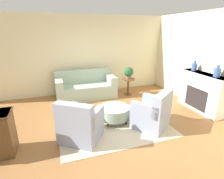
# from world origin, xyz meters

# --- Properties ---
(ground_plane) EXTENTS (16.00, 16.00, 0.00)m
(ground_plane) POSITION_xyz_m (0.00, 0.00, 0.00)
(ground_plane) COLOR #996638
(wall_back) EXTENTS (9.40, 0.12, 2.80)m
(wall_back) POSITION_xyz_m (0.00, 2.76, 1.40)
(wall_back) COLOR beige
(wall_back) RESTS_ON ground_plane
(wall_right) EXTENTS (0.12, 9.83, 2.80)m
(wall_right) POSITION_xyz_m (2.97, 0.00, 1.40)
(wall_right) COLOR beige
(wall_right) RESTS_ON ground_plane
(rug) EXTENTS (2.68, 2.00, 0.01)m
(rug) POSITION_xyz_m (0.00, 0.00, 0.01)
(rug) COLOR beige
(rug) RESTS_ON ground_plane
(couch) EXTENTS (2.03, 0.89, 0.95)m
(couch) POSITION_xyz_m (-0.28, 2.17, 0.35)
(couch) COLOR #9EB29E
(couch) RESTS_ON ground_plane
(armchair_left) EXTENTS (1.07, 1.05, 0.93)m
(armchair_left) POSITION_xyz_m (-0.88, -0.39, 0.37)
(armchair_left) COLOR #8E99B2
(armchair_left) RESTS_ON rug
(armchair_right) EXTENTS (1.07, 1.05, 0.93)m
(armchair_right) POSITION_xyz_m (0.88, -0.39, 0.37)
(armchair_right) COLOR #8E99B2
(armchair_right) RESTS_ON rug
(ottoman_table) EXTENTS (0.80, 0.80, 0.40)m
(ottoman_table) POSITION_xyz_m (0.08, 0.17, 0.27)
(ottoman_table) COLOR #9EB29E
(ottoman_table) RESTS_ON rug
(side_table) EXTENTS (0.47, 0.47, 0.61)m
(side_table) POSITION_xyz_m (1.23, 1.90, 0.41)
(side_table) COLOR brown
(side_table) RESTS_ON ground_plane
(fireplace) EXTENTS (0.44, 1.55, 1.11)m
(fireplace) POSITION_xyz_m (2.73, 0.04, 0.58)
(fireplace) COLOR white
(fireplace) RESTS_ON ground_plane
(vase_mantel_near) EXTENTS (0.15, 0.15, 0.30)m
(vase_mantel_near) POSITION_xyz_m (2.71, 0.43, 1.23)
(vase_mantel_near) COLOR #38569E
(vase_mantel_near) RESTS_ON fireplace
(vase_mantel_far) EXTENTS (0.16, 0.16, 0.31)m
(vase_mantel_far) POSITION_xyz_m (2.71, -0.36, 1.23)
(vase_mantel_far) COLOR #38569E
(vase_mantel_far) RESTS_ON fireplace
(potted_plant_on_side_table) EXTENTS (0.34, 0.34, 0.43)m
(potted_plant_on_side_table) POSITION_xyz_m (1.23, 1.90, 0.85)
(potted_plant_on_side_table) COLOR brown
(potted_plant_on_side_table) RESTS_ON side_table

